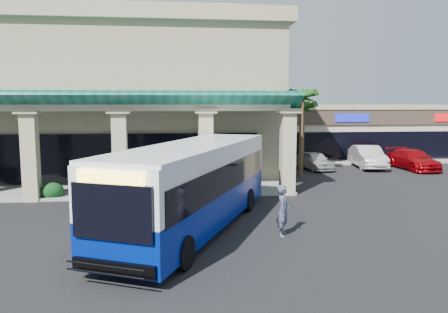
{
  "coord_description": "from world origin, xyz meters",
  "views": [
    {
      "loc": [
        -0.24,
        -17.97,
        5.0
      ],
      "look_at": [
        2.46,
        4.98,
        2.2
      ],
      "focal_mm": 35.0,
      "sensor_mm": 36.0,
      "label": 1
    }
  ],
  "objects": [
    {
      "name": "ground",
      "position": [
        0.0,
        0.0,
        0.0
      ],
      "size": [
        110.0,
        110.0,
        0.0
      ],
      "primitive_type": "plane",
      "color": "black"
    },
    {
      "name": "main_building",
      "position": [
        -8.0,
        16.0,
        5.67
      ],
      "size": [
        30.8,
        14.8,
        11.35
      ],
      "primitive_type": null,
      "color": "tan",
      "rests_on": "ground"
    },
    {
      "name": "arcade",
      "position": [
        -8.0,
        6.8,
        2.85
      ],
      "size": [
        30.0,
        6.2,
        5.7
      ],
      "primitive_type": null,
      "color": "#10604D",
      "rests_on": "ground"
    },
    {
      "name": "strip_mall",
      "position": [
        18.0,
        24.0,
        2.45
      ],
      "size": [
        22.5,
        12.5,
        4.9
      ],
      "primitive_type": null,
      "color": "beige",
      "rests_on": "ground"
    },
    {
      "name": "palm_0",
      "position": [
        8.5,
        11.0,
        3.3
      ],
      "size": [
        2.4,
        2.4,
        6.6
      ],
      "primitive_type": null,
      "color": "#1A4412",
      "rests_on": "ground"
    },
    {
      "name": "palm_1",
      "position": [
        9.5,
        14.0,
        2.9
      ],
      "size": [
        2.4,
        2.4,
        5.8
      ],
      "primitive_type": null,
      "color": "#1A4412",
      "rests_on": "ground"
    },
    {
      "name": "broadleaf_tree",
      "position": [
        7.5,
        19.0,
        2.41
      ],
      "size": [
        2.6,
        2.6,
        4.81
      ],
      "primitive_type": null,
      "color": "#0B3310",
      "rests_on": "ground"
    },
    {
      "name": "transit_bus",
      "position": [
        0.57,
        -1.0,
        1.72
      ],
      "size": [
        7.72,
        12.37,
        3.43
      ],
      "primitive_type": null,
      "rotation": [
        0.0,
        0.0,
        -0.43
      ],
      "color": "#011886",
      "rests_on": "ground"
    },
    {
      "name": "pedestrian",
      "position": [
        3.88,
        -2.19,
        0.98
      ],
      "size": [
        0.7,
        0.84,
        1.96
      ],
      "primitive_type": "imported",
      "rotation": [
        0.0,
        0.0,
        1.2
      ],
      "color": "#494B61",
      "rests_on": "ground"
    },
    {
      "name": "car_silver",
      "position": [
        10.51,
        14.0,
        0.7
      ],
      "size": [
        2.16,
        4.26,
        1.39
      ],
      "primitive_type": "imported",
      "rotation": [
        0.0,
        0.0,
        0.13
      ],
      "color": "silver",
      "rests_on": "ground"
    },
    {
      "name": "car_white",
      "position": [
        14.9,
        14.4,
        0.87
      ],
      "size": [
        2.61,
        5.49,
        1.74
      ],
      "primitive_type": "imported",
      "rotation": [
        0.0,
        0.0,
        -0.15
      ],
      "color": "beige",
      "rests_on": "ground"
    },
    {
      "name": "car_red",
      "position": [
        17.99,
        13.19,
        0.76
      ],
      "size": [
        2.28,
        5.31,
        1.52
      ],
      "primitive_type": "imported",
      "rotation": [
        0.0,
        0.0,
        0.03
      ],
      "color": "#98040A",
      "rests_on": "ground"
    }
  ]
}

